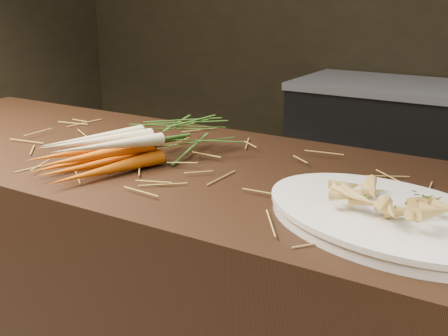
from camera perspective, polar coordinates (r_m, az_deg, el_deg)
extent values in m
cube|color=black|center=(1.52, -0.15, -16.55)|extent=(2.40, 0.70, 0.90)
cone|color=#C65110|center=(1.36, -13.53, 0.82)|extent=(0.12, 0.29, 0.04)
cone|color=#C65110|center=(1.32, -12.67, 0.35)|extent=(0.15, 0.29, 0.04)
cone|color=#C65110|center=(1.28, -11.76, -0.16)|extent=(0.11, 0.29, 0.04)
cone|color=#C65110|center=(1.33, -13.60, 1.75)|extent=(0.15, 0.29, 0.04)
cone|color=#C65110|center=(1.29, -12.74, 1.31)|extent=(0.13, 0.29, 0.04)
cone|color=beige|center=(1.34, -13.10, 2.97)|extent=(0.10, 0.27, 0.05)
cone|color=beige|center=(1.30, -12.74, 2.69)|extent=(0.13, 0.27, 0.04)
cone|color=beige|center=(1.27, -11.59, 2.27)|extent=(0.12, 0.27, 0.05)
ellipsoid|color=#3F6820|center=(1.43, -3.58, 3.48)|extent=(0.26, 0.30, 0.09)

